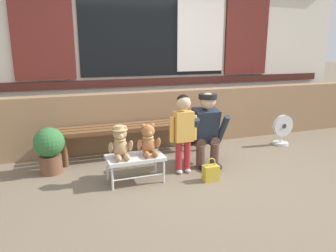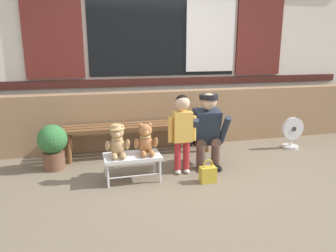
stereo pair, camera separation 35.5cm
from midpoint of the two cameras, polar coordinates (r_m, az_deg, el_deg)
The scene contains 12 objects.
ground_plane at distance 3.78m, azimuth 4.09°, elevation -9.17°, with size 60.00×60.00×0.00m, color #756651.
brick_low_wall at distance 4.93m, azimuth -2.64°, elevation 1.48°, with size 7.04×0.25×0.85m, color #997551.
shop_facade at distance 5.32m, azimuth -4.50°, elevation 15.64°, with size 7.18×0.26×3.27m.
wooden_bench_long at distance 4.46m, azimuth -8.11°, elevation -0.65°, with size 2.10×0.40×0.44m.
small_display_bench at distance 3.60m, azimuth -8.79°, elevation -5.94°, with size 0.64×0.36×0.30m.
teddy_bear_with_hat at distance 3.51m, azimuth -11.48°, elevation -3.02°, with size 0.28×0.27×0.36m.
teddy_bear_plain at distance 3.57m, azimuth -6.40°, elevation -2.69°, with size 0.28×0.26×0.36m.
child_standing at distance 3.73m, azimuth 0.07°, elevation 0.12°, with size 0.35×0.18×0.96m.
adult_crouching at distance 4.01m, azimuth 4.38°, elevation -0.57°, with size 0.50×0.49×0.95m.
handbag_on_ground at distance 3.65m, azimuth 4.97°, elevation -8.43°, with size 0.18×0.11×0.27m.
potted_plant at distance 4.10m, azimuth -22.99°, elevation -3.65°, with size 0.36×0.36×0.57m.
floor_fan at distance 5.17m, azimuth 18.13°, elevation -0.73°, with size 0.34×0.24×0.48m.
Camera 1 is at (-1.62, -3.11, 1.47)m, focal length 33.72 mm.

